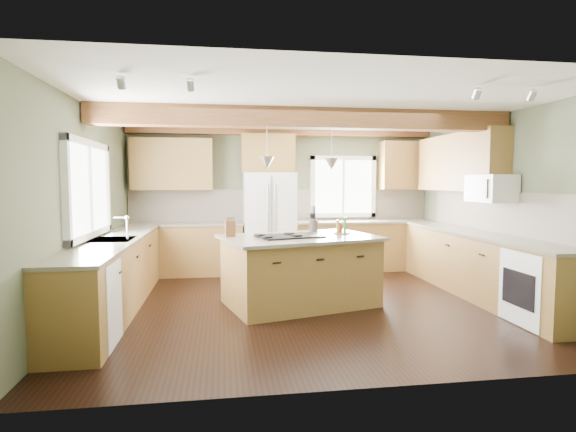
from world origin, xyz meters
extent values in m
plane|color=black|center=(0.00, 0.00, 0.00)|extent=(5.60, 5.60, 0.00)
plane|color=silver|center=(0.00, 0.00, 2.60)|extent=(5.60, 5.60, 0.00)
plane|color=#4D563D|center=(0.00, 2.50, 1.30)|extent=(5.60, 0.00, 5.60)
plane|color=#4D563D|center=(-2.80, 0.00, 1.30)|extent=(0.00, 5.00, 5.00)
plane|color=#4D563D|center=(2.80, 0.00, 1.30)|extent=(0.00, 5.00, 5.00)
cube|color=#512A17|center=(0.00, 0.01, 2.47)|extent=(5.55, 0.26, 0.26)
cube|color=#512A17|center=(0.00, 2.40, 2.54)|extent=(5.55, 0.20, 0.10)
cube|color=brown|center=(0.00, 2.48, 1.21)|extent=(5.58, 0.03, 0.58)
cube|color=brown|center=(2.78, 0.05, 1.21)|extent=(0.03, 3.70, 0.58)
cube|color=brown|center=(-1.79, 2.20, 0.44)|extent=(2.02, 0.60, 0.88)
cube|color=#4F483A|center=(-1.79, 2.20, 0.90)|extent=(2.06, 0.64, 0.04)
cube|color=brown|center=(1.49, 2.20, 0.44)|extent=(2.62, 0.60, 0.88)
cube|color=#4F483A|center=(1.49, 2.20, 0.90)|extent=(2.66, 0.64, 0.04)
cube|color=brown|center=(-2.50, 0.05, 0.44)|extent=(0.60, 3.70, 0.88)
cube|color=#4F483A|center=(-2.50, 0.05, 0.90)|extent=(0.64, 3.74, 0.04)
cube|color=brown|center=(2.50, 0.05, 0.44)|extent=(0.60, 3.70, 0.88)
cube|color=#4F483A|center=(2.50, 0.05, 0.90)|extent=(0.64, 3.74, 0.04)
cube|color=brown|center=(-1.99, 2.33, 1.95)|extent=(1.40, 0.35, 0.90)
cube|color=brown|center=(-0.30, 2.33, 2.15)|extent=(0.96, 0.35, 0.70)
cube|color=brown|center=(2.62, 0.90, 1.95)|extent=(0.35, 2.20, 0.90)
cube|color=brown|center=(2.30, 2.33, 1.95)|extent=(0.90, 0.35, 0.90)
cube|color=white|center=(-2.78, 0.05, 1.55)|extent=(0.04, 1.60, 1.05)
cube|color=white|center=(1.15, 2.48, 1.55)|extent=(1.10, 0.04, 1.00)
cube|color=#262628|center=(-2.50, 0.05, 0.91)|extent=(0.50, 0.65, 0.03)
cylinder|color=#B2B2B7|center=(-2.32, 0.05, 1.05)|extent=(0.02, 0.02, 0.28)
cube|color=white|center=(-2.49, -1.25, 0.43)|extent=(0.60, 0.60, 0.84)
cube|color=white|center=(2.49, -1.25, 0.43)|extent=(0.60, 0.72, 0.84)
cube|color=white|center=(2.58, -0.05, 1.55)|extent=(0.40, 0.70, 0.38)
cone|color=#B2B2B7|center=(-0.56, -0.11, 1.88)|extent=(0.18, 0.18, 0.16)
cone|color=#B2B2B7|center=(0.35, 0.13, 1.88)|extent=(0.18, 0.18, 0.16)
cube|color=white|center=(-0.30, 2.12, 0.90)|extent=(0.90, 0.74, 1.80)
cube|color=brown|center=(-0.11, 0.01, 0.44)|extent=(2.11, 1.59, 0.88)
cube|color=#4F483A|center=(-0.11, 0.01, 0.90)|extent=(2.26, 1.75, 0.04)
cube|color=black|center=(-0.26, -0.03, 0.93)|extent=(0.92, 0.73, 0.02)
cube|color=brown|center=(-1.03, 0.11, 1.03)|extent=(0.14, 0.11, 0.21)
cylinder|color=#39312E|center=(0.19, 0.55, 1.01)|extent=(0.15, 0.15, 0.17)
camera|label=1|loc=(-1.13, -5.83, 1.64)|focal=28.00mm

